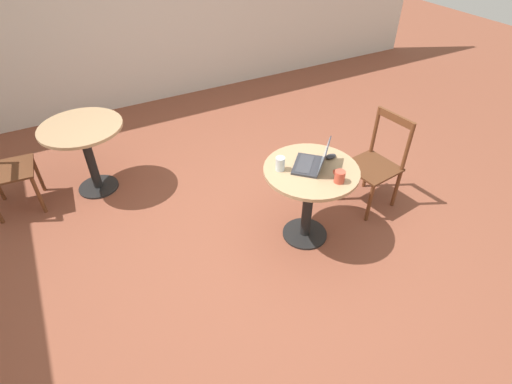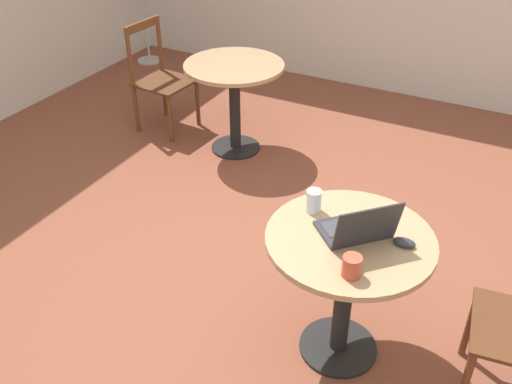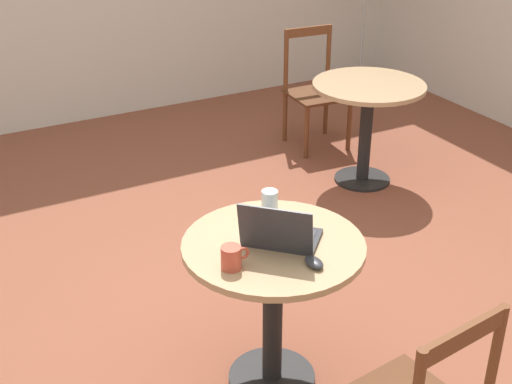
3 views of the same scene
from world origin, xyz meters
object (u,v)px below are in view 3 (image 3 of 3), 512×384
Objects in this scene: chair_mid_back at (315,90)px; mug at (232,257)px; drinking_glass at (270,202)px; cafe_table_mid at (367,107)px; mouse at (314,262)px; cafe_table_near at (273,277)px; laptop at (280,234)px.

chair_mid_back is 7.59× the size of mug.
drinking_glass is at bearing -127.44° from chair_mid_back.
chair_mid_back is at bearing 52.56° from drinking_glass.
mouse is (-1.56, -1.74, 0.19)m from cafe_table_mid.
cafe_table_mid is 0.85× the size of chair_mid_back.
cafe_table_mid is at bearing 43.17° from cafe_table_near.
cafe_table_near is at bearing 20.02° from mug.
drinking_glass is at bearing 64.38° from cafe_table_near.
cafe_table_near and cafe_table_mid have the same top height.
laptop is at bearing 14.49° from mug.
laptop is 0.21m from mouse.
mug is 1.05× the size of drinking_glass.
mug is at bearing -159.98° from cafe_table_near.
mouse is at bearing -80.83° from laptop.
mouse is (0.03, -0.21, -0.03)m from laptop.
cafe_table_mid is 2.22m from laptop.
mouse is at bearing -96.98° from drinking_glass.
mouse reaches higher than cafe_table_mid.
cafe_table_mid is at bearing -94.42° from chair_mid_back.
cafe_table_mid is at bearing 48.16° from mouse.
laptop is 0.27m from mug.
mouse is 0.46m from drinking_glass.
cafe_table_mid is at bearing 40.50° from drinking_glass.
mug reaches higher than mouse.
mouse is 0.33m from mug.
drinking_glass reaches higher than cafe_table_near.
drinking_glass is (0.06, 0.46, 0.04)m from mouse.
mug is 0.47m from drinking_glass.
mouse is (0.05, -0.23, 0.19)m from cafe_table_near.
laptop is (-1.65, -2.28, 0.33)m from chair_mid_back.
chair_mid_back is at bearing 50.97° from mug.
mouse is (-1.61, -2.49, 0.30)m from chair_mid_back.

